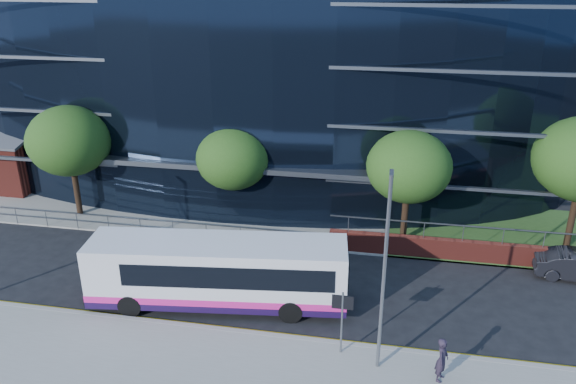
% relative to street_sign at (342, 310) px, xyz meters
% --- Properties ---
extents(ground, '(200.00, 200.00, 0.00)m').
position_rel_street_sign_xyz_m(ground, '(-4.50, 1.59, -2.15)').
color(ground, black).
rests_on(ground, ground).
extents(kerb, '(80.00, 0.25, 0.16)m').
position_rel_street_sign_xyz_m(kerb, '(-4.50, 0.59, -2.07)').
color(kerb, gray).
rests_on(kerb, ground).
extents(yellow_line_outer, '(80.00, 0.08, 0.01)m').
position_rel_street_sign_xyz_m(yellow_line_outer, '(-4.50, 0.79, -2.14)').
color(yellow_line_outer, gold).
rests_on(yellow_line_outer, ground).
extents(yellow_line_inner, '(80.00, 0.08, 0.01)m').
position_rel_street_sign_xyz_m(yellow_line_inner, '(-4.50, 0.94, -2.14)').
color(yellow_line_inner, gold).
rests_on(yellow_line_inner, ground).
extents(far_forecourt, '(50.00, 8.00, 0.10)m').
position_rel_street_sign_xyz_m(far_forecourt, '(-10.50, 12.59, -2.10)').
color(far_forecourt, gray).
rests_on(far_forecourt, ground).
extents(glass_office, '(44.00, 23.10, 16.00)m').
position_rel_street_sign_xyz_m(glass_office, '(-8.50, 22.44, 5.85)').
color(glass_office, black).
rests_on(glass_office, ground).
extents(guard_railings, '(24.00, 0.05, 1.10)m').
position_rel_street_sign_xyz_m(guard_railings, '(-12.50, 8.59, -1.33)').
color(guard_railings, slate).
rests_on(guard_railings, ground).
extents(street_sign, '(0.85, 0.09, 2.80)m').
position_rel_street_sign_xyz_m(street_sign, '(0.00, 0.00, 0.00)').
color(street_sign, slate).
rests_on(street_sign, pavement_near).
extents(tree_far_a, '(4.95, 4.95, 6.98)m').
position_rel_street_sign_xyz_m(tree_far_a, '(-17.50, 10.59, 2.71)').
color(tree_far_a, black).
rests_on(tree_far_a, ground).
extents(tree_far_b, '(4.29, 4.29, 6.05)m').
position_rel_street_sign_xyz_m(tree_far_b, '(-7.50, 11.09, 2.06)').
color(tree_far_b, black).
rests_on(tree_far_b, ground).
extents(tree_far_c, '(4.62, 4.62, 6.51)m').
position_rel_street_sign_xyz_m(tree_far_c, '(2.50, 10.59, 2.39)').
color(tree_far_c, black).
rests_on(tree_far_c, ground).
extents(streetlight_east, '(0.15, 0.77, 8.00)m').
position_rel_street_sign_xyz_m(streetlight_east, '(1.50, -0.59, 2.29)').
color(streetlight_east, slate).
rests_on(streetlight_east, pavement_near).
extents(city_bus, '(12.00, 4.09, 3.18)m').
position_rel_street_sign_xyz_m(city_bus, '(-5.82, 2.65, -0.46)').
color(city_bus, silver).
rests_on(city_bus, ground).
extents(pedestrian, '(0.61, 0.76, 1.81)m').
position_rel_street_sign_xyz_m(pedestrian, '(3.85, -0.92, -1.09)').
color(pedestrian, '#261E2D').
rests_on(pedestrian, pavement_near).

